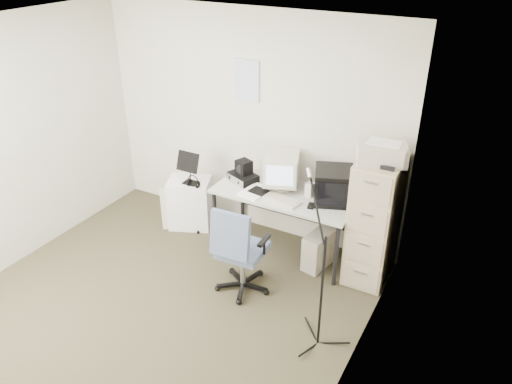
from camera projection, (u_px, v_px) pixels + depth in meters
The scene contains 22 objects.
floor at pixel (157, 310), 4.69m from camera, with size 3.60×3.60×0.01m, color #373324.
ceiling at pixel (123, 36), 3.51m from camera, with size 3.60×3.60×0.01m, color white.
wall_back at pixel (249, 125), 5.50m from camera, with size 3.60×0.02×2.50m, color silver.
wall_right at pixel (352, 253), 3.34m from camera, with size 0.02×3.60×2.50m, color silver.
wall_calendar at pixel (247, 80), 5.26m from camera, with size 0.30×0.02×0.44m, color white.
filing_cabinet at pixel (375, 220), 4.86m from camera, with size 0.40×0.60×1.30m, color tan.
printer at pixel (382, 154), 4.47m from camera, with size 0.44×0.30×0.17m, color #BBB1A4.
desk at pixel (285, 222), 5.38m from camera, with size 1.50×0.70×0.73m, color #B8B8B8.
crt_monitor at pixel (281, 172), 5.20m from camera, with size 0.35×0.37×0.39m, color #BBB1A4.
crt_tv at pixel (333, 185), 4.98m from camera, with size 0.37×0.39×0.34m, color black.
desk_speaker at pixel (310, 189), 5.11m from camera, with size 0.08×0.08×0.15m, color beige.
keyboard at pixel (278, 199), 5.05m from camera, with size 0.47×0.17×0.03m, color #BBB1A4.
mouse at pixel (311, 206), 4.93m from camera, with size 0.06×0.10×0.03m, color black.
radio_receiver at pixel (243, 177), 5.41m from camera, with size 0.31×0.22×0.09m, color black.
radio_speaker at pixel (244, 167), 5.37m from camera, with size 0.15×0.14×0.15m, color black.
papers at pixel (256, 192), 5.20m from camera, with size 0.24×0.33×0.02m, color white.
pc_tower at pixel (320, 249), 5.22m from camera, with size 0.19×0.42×0.40m, color #BBB1A4.
office_chair at pixel (242, 248), 4.75m from camera, with size 0.55×0.55×0.95m, color slate.
side_cart at pixel (190, 203), 5.90m from camera, with size 0.48×0.38×0.59m, color white.
music_stand at pixel (190, 167), 5.60m from camera, with size 0.27×0.14×0.40m, color black.
headphones at pixel (193, 183), 5.60m from camera, with size 0.15×0.15×0.03m, color black.
mic_stand at pixel (323, 276), 3.99m from camera, with size 0.02×0.02×1.42m, color black.
Camera 1 is at (2.55, -2.72, 3.19)m, focal length 35.00 mm.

